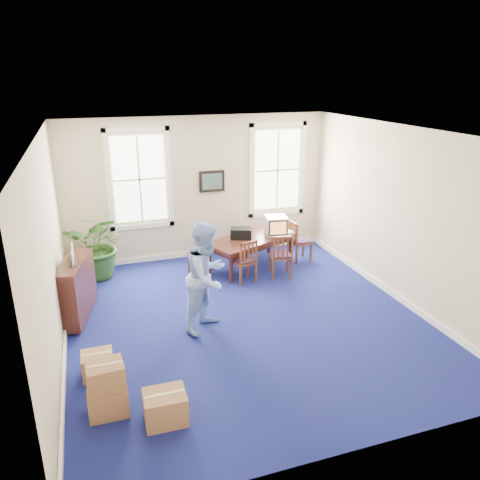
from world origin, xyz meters
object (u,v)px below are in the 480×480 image
object	(u,v)px
man	(207,277)
credenza	(76,291)
potted_plant	(99,245)
cardboard_boxes	(122,380)
conference_table	(251,252)
crt_tv	(276,225)
chair_near_left	(244,260)

from	to	relation	value
man	credenza	world-z (taller)	man
potted_plant	cardboard_boxes	xyz separation A→B (m)	(0.05, -4.27, -0.33)
man	potted_plant	bearing A→B (deg)	78.70
man	credenza	size ratio (longest dim) A/B	1.42
conference_table	crt_tv	size ratio (longest dim) A/B	4.04
conference_table	potted_plant	world-z (taller)	potted_plant
crt_tv	chair_near_left	size ratio (longest dim) A/B	0.53
crt_tv	man	bearing A→B (deg)	-123.62
potted_plant	man	bearing A→B (deg)	-59.50
potted_plant	crt_tv	bearing A→B (deg)	-6.62
crt_tv	potted_plant	world-z (taller)	potted_plant
conference_table	man	bearing A→B (deg)	-148.37
crt_tv	man	world-z (taller)	man
crt_tv	credenza	xyz separation A→B (m)	(-4.23, -1.24, -0.37)
crt_tv	credenza	distance (m)	4.42
conference_table	potted_plant	distance (m)	3.23
man	cardboard_boxes	bearing A→B (deg)	-176.52
man	potted_plant	distance (m)	3.16
chair_near_left	potted_plant	bearing A→B (deg)	-32.97
chair_near_left	conference_table	bearing A→B (deg)	-131.17
chair_near_left	potted_plant	size ratio (longest dim) A/B	0.66
conference_table	crt_tv	world-z (taller)	crt_tv
man	cardboard_boxes	distance (m)	2.26
crt_tv	credenza	bearing A→B (deg)	-153.81
chair_near_left	credenza	size ratio (longest dim) A/B	0.71
chair_near_left	credenza	distance (m)	3.28
credenza	potted_plant	distance (m)	1.75
credenza	cardboard_boxes	size ratio (longest dim) A/B	0.99
man	potted_plant	size ratio (longest dim) A/B	1.32
chair_near_left	cardboard_boxes	distance (m)	4.13
man	cardboard_boxes	world-z (taller)	man
crt_tv	man	distance (m)	3.14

